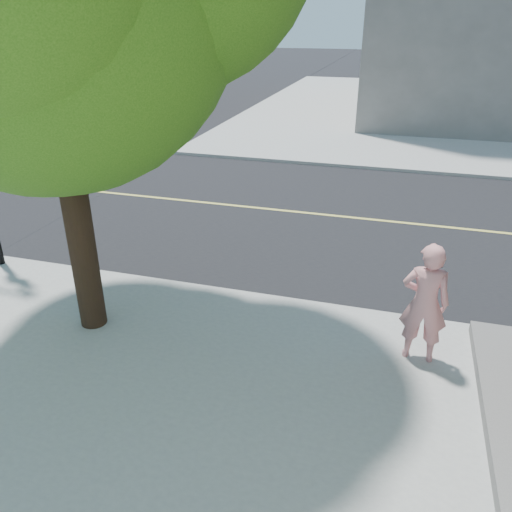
% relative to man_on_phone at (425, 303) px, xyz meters
% --- Properties ---
extents(ground, '(140.00, 140.00, 0.00)m').
position_rel_man_on_phone_xyz_m(ground, '(-7.61, 1.14, -1.02)').
color(ground, black).
rests_on(ground, ground).
extents(road_ew, '(140.00, 9.00, 0.01)m').
position_rel_man_on_phone_xyz_m(road_ew, '(-7.61, 5.64, -1.02)').
color(road_ew, black).
rests_on(road_ew, ground).
extents(man_on_phone, '(0.67, 0.45, 1.81)m').
position_rel_man_on_phone_xyz_m(man_on_phone, '(0.00, 0.00, 0.00)').
color(man_on_phone, pink).
rests_on(man_on_phone, sidewalk_se).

